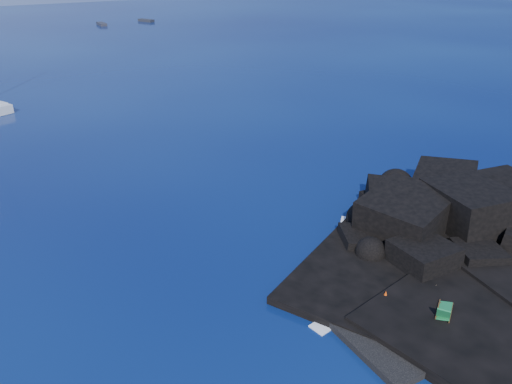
# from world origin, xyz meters

# --- Properties ---
(ground) EXTENTS (400.00, 400.00, 0.00)m
(ground) POSITION_xyz_m (0.00, 0.00, 0.00)
(ground) COLOR #030534
(ground) RESTS_ON ground
(headland) EXTENTS (24.00, 24.00, 3.60)m
(headland) POSITION_xyz_m (13.00, 3.00, 0.00)
(headland) COLOR black
(headland) RESTS_ON ground
(beach) EXTENTS (9.08, 6.86, 0.70)m
(beach) POSITION_xyz_m (4.50, 0.50, 0.00)
(beach) COLOR black
(beach) RESTS_ON ground
(surf_foam) EXTENTS (10.00, 8.00, 0.06)m
(surf_foam) POSITION_xyz_m (5.00, 5.00, 0.00)
(surf_foam) COLOR white
(surf_foam) RESTS_ON ground
(deck_chair) EXTENTS (1.82, 1.45, 1.15)m
(deck_chair) POSITION_xyz_m (5.23, -0.40, 0.93)
(deck_chair) COLOR #19713A
(deck_chair) RESTS_ON beach
(towel) EXTENTS (2.25, 1.43, 0.05)m
(towel) POSITION_xyz_m (6.32, 1.27, 0.38)
(towel) COLOR white
(towel) RESTS_ON beach
(sunbather) EXTENTS (1.82, 0.82, 0.24)m
(sunbather) POSITION_xyz_m (6.32, 1.27, 0.52)
(sunbather) COLOR tan
(sunbather) RESTS_ON towel
(marker_cone) EXTENTS (0.37, 0.37, 0.52)m
(marker_cone) POSITION_xyz_m (3.96, 2.14, 0.61)
(marker_cone) COLOR #DA430B
(marker_cone) RESTS_ON beach
(distant_boat_a) EXTENTS (2.13, 5.30, 0.69)m
(distant_boat_a) POSITION_xyz_m (32.67, 123.31, 0.00)
(distant_boat_a) COLOR #29282E
(distant_boat_a) RESTS_ON ground
(distant_boat_b) EXTENTS (3.00, 5.28, 0.67)m
(distant_boat_b) POSITION_xyz_m (45.56, 124.28, 0.00)
(distant_boat_b) COLOR #242529
(distant_boat_b) RESTS_ON ground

